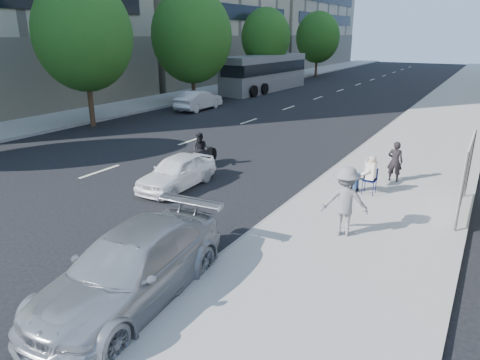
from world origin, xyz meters
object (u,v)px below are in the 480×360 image
Objects in this scene: bus at (265,73)px; white_sedan_mid at (199,100)px; protest_banner at (466,172)px; parked_sedan at (131,268)px; jogger at (345,201)px; pedestrian_woman at (395,161)px; seated_protester at (367,172)px; white_sedan_near at (177,172)px; motorcycle at (201,152)px.

white_sedan_mid is at bearing -82.94° from bus.
protest_banner reaches higher than parked_sedan.
jogger reaches higher than pedestrian_woman.
white_sedan_mid is at bearing 143.05° from seated_protester.
parked_sedan is at bearing -123.72° from protest_banner.
seated_protester is 2.92m from protest_banner.
white_sedan_near is 0.28× the size of bus.
jogger is 0.54× the size of white_sedan_near.
white_sedan_near is at bearing 122.35° from white_sedan_mid.
protest_banner is 0.74× the size of white_sedan_mid.
parked_sedan is (-2.84, -4.85, -0.36)m from jogger.
bus is (-10.00, 25.95, 1.05)m from white_sedan_near.
white_sedan_mid is 12.23m from bus.
pedestrian_woman is at bearing 30.99° from white_sedan_near.
pedestrian_woman is 0.29× the size of parked_sedan.
protest_banner is at bearing 50.75° from parked_sedan.
motorcycle is (-7.06, 3.42, -0.45)m from jogger.
motorcycle is (-9.59, 0.20, -0.76)m from protest_banner.
pedestrian_woman is 7.77m from white_sedan_near.
jogger is 4.11m from protest_banner.
pedestrian_woman is 0.12× the size of bus.
pedestrian_woman is 3.09m from protest_banner.
parked_sedan is 2.43× the size of motorcycle.
parked_sedan is at bearing -106.93° from seated_protester.
white_sedan_mid is at bearing -63.68° from jogger.
protest_banner is 0.25× the size of bus.
bus is at bearing -78.62° from jogger.
bus reaches higher than motorcycle.
parked_sedan is 1.44× the size of white_sedan_near.
seated_protester is at bearing -104.49° from jogger.
motorcycle is 25.28m from bus.
seated_protester reaches higher than parked_sedan.
parked_sedan is 0.41× the size of bus.
bus is at bearing 109.31° from white_sedan_near.
pedestrian_woman reaches higher than white_sedan_mid.
bus reaches higher than jogger.
jogger is 6.42m from white_sedan_near.
seated_protester is at bearing 175.62° from protest_banner.
jogger is at bearing -128.27° from protest_banner.
jogger reaches higher than motorcycle.
parked_sedan is (-5.38, -8.06, -0.68)m from protest_banner.
white_sedan_mid is (-15.06, 11.33, -0.19)m from seated_protester.
protest_banner is (2.86, -0.22, 0.53)m from seated_protester.
jogger is 5.63m from parked_sedan.
parked_sedan is at bearing 39.74° from jogger.
parked_sedan is (-2.52, -8.28, -0.15)m from seated_protester.
seated_protester reaches higher than white_sedan_near.
jogger is at bearing -27.56° from motorcycle.
motorcycle is at bearing 111.48° from parked_sedan.
jogger reaches higher than white_sedan_mid.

